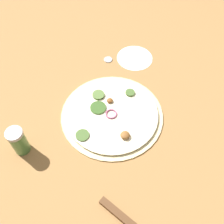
% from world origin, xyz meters
% --- Properties ---
extents(ground_plane, '(3.00, 3.00, 0.00)m').
position_xyz_m(ground_plane, '(0.00, 0.00, 0.00)').
color(ground_plane, '#9E703F').
extents(pizza, '(0.35, 0.35, 0.03)m').
position_xyz_m(pizza, '(0.00, -0.00, 0.01)').
color(pizza, beige).
rests_on(pizza, ground_plane).
extents(spice_jar, '(0.05, 0.05, 0.10)m').
position_xyz_m(spice_jar, '(0.23, -0.21, 0.05)').
color(spice_jar, '#4C7F42').
rests_on(spice_jar, ground_plane).
extents(loose_cap, '(0.03, 0.03, 0.01)m').
position_xyz_m(loose_cap, '(-0.24, -0.12, 0.00)').
color(loose_cap, '#B2B2B7').
rests_on(loose_cap, ground_plane).
extents(flour_patch, '(0.15, 0.15, 0.00)m').
position_xyz_m(flour_patch, '(-0.30, -0.03, 0.00)').
color(flour_patch, white).
rests_on(flour_patch, ground_plane).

